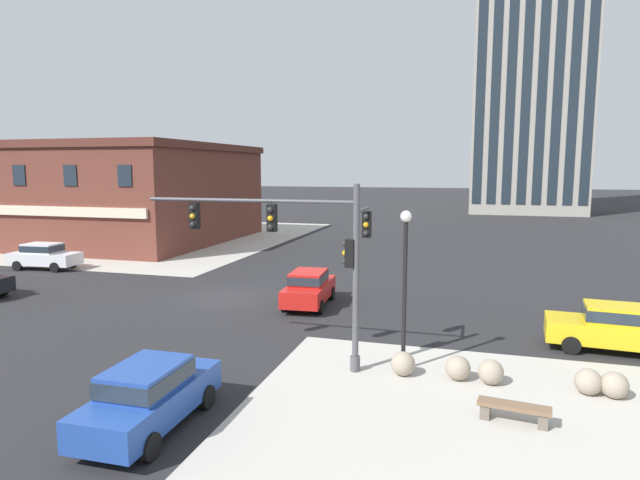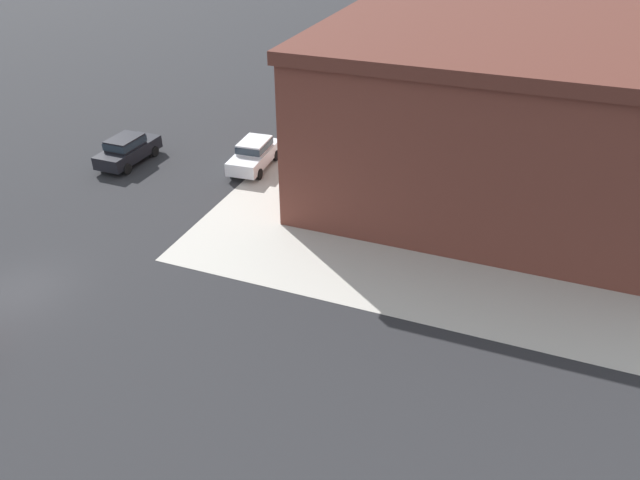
# 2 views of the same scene
# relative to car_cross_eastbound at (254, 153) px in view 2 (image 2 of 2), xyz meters

# --- Properties ---
(ground_plane) EXTENTS (320.00, 320.00, 0.00)m
(ground_plane) POSITION_rel_car_cross_eastbound_xyz_m (14.61, -3.80, -0.92)
(ground_plane) COLOR #262628
(sidewalk_far_corner) EXTENTS (32.00, 32.00, 0.02)m
(sidewalk_far_corner) POSITION_rel_car_cross_eastbound_xyz_m (-5.39, 16.20, -0.92)
(sidewalk_far_corner) COLOR #B7B2A8
(sidewalk_far_corner) RESTS_ON ground
(car_cross_eastbound) EXTENTS (4.52, 2.13, 1.68)m
(car_cross_eastbound) POSITION_rel_car_cross_eastbound_xyz_m (0.00, 0.00, 0.00)
(car_cross_eastbound) COLOR silver
(car_cross_eastbound) RESTS_ON ground
(car_cross_westbound) EXTENTS (4.42, 1.92, 1.68)m
(car_cross_westbound) POSITION_rel_car_cross_eastbound_xyz_m (2.18, -7.39, 0.00)
(car_cross_westbound) COLOR black
(car_cross_westbound) RESTS_ON ground
(storefront_block_near_corner) EXTENTS (23.08, 19.62, 8.58)m
(storefront_block_near_corner) POSITION_rel_car_cross_eastbound_xyz_m (-5.71, 13.78, 3.38)
(storefront_block_near_corner) COLOR brown
(storefront_block_near_corner) RESTS_ON ground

